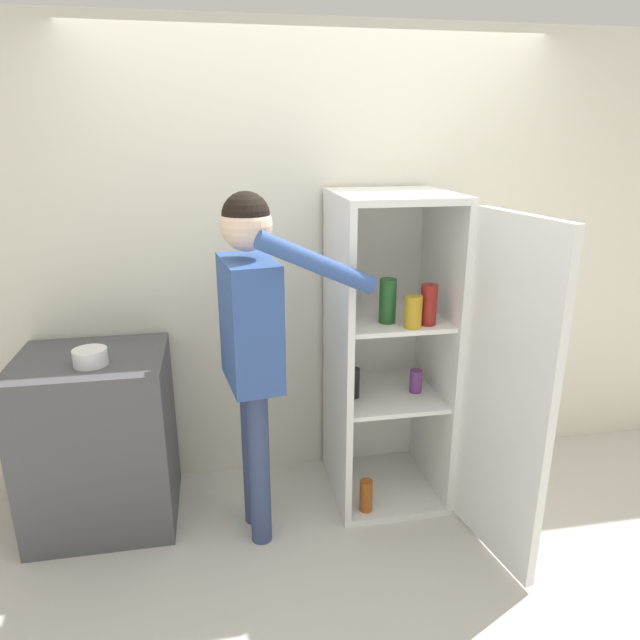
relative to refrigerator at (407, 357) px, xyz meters
The scene contains 6 objects.
ground_plane 1.08m from the refrigerator, 128.30° to the right, with size 12.00×12.00×0.00m, color beige.
wall_back 0.75m from the refrigerator, 131.75° to the left, with size 7.00×0.06×2.55m.
refrigerator is the anchor object (origin of this frame).
person 0.88m from the refrigerator, 169.65° to the right, with size 0.71×0.53×1.75m.
counter 1.67m from the refrigerator, behind, with size 0.73×0.61×0.93m.
bowl 1.60m from the refrigerator, behind, with size 0.16×0.16×0.08m.
Camera 1 is at (-0.56, -2.17, 1.99)m, focal length 32.00 mm.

